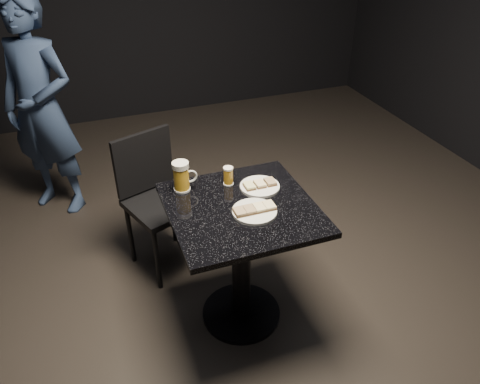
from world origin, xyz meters
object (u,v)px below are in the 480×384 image
at_px(plate_large, 254,211).
at_px(patron, 41,109).
at_px(beer_tumbler, 228,176).
at_px(plate_small, 260,187).
at_px(beer_mug, 182,176).
at_px(table, 241,245).
at_px(chair, 156,194).

relative_size(plate_large, patron, 0.14).
relative_size(plate_large, beer_tumbler, 2.18).
height_order(plate_small, patron, patron).
height_order(beer_mug, beer_tumbler, beer_mug).
bearing_deg(table, patron, 120.32).
distance_m(beer_tumbler, chair, 0.61).
bearing_deg(patron, beer_mug, -24.65).
height_order(beer_tumbler, chair, chair).
distance_m(plate_small, table, 0.31).
bearing_deg(table, beer_mug, 133.41).
height_order(beer_mug, chair, beer_mug).
relative_size(table, beer_mug, 4.75).
relative_size(patron, beer_tumbler, 15.80).
height_order(patron, beer_mug, patron).
relative_size(patron, chair, 1.80).
xyz_separation_m(patron, chair, (0.58, -0.89, -0.28)).
xyz_separation_m(plate_small, table, (-0.15, -0.12, -0.25)).
bearing_deg(beer_mug, beer_tumbler, -6.74).
relative_size(patron, table, 2.06).
bearing_deg(plate_small, chair, 131.56).
bearing_deg(beer_tumbler, patron, 124.45).
distance_m(table, beer_tumbler, 0.36).
bearing_deg(beer_tumbler, plate_large, -83.61).
xyz_separation_m(plate_large, patron, (-0.93, 1.60, 0.02)).
relative_size(beer_mug, beer_tumbler, 1.61).
distance_m(plate_large, beer_mug, 0.42).
relative_size(beer_mug, chair, 0.18).
xyz_separation_m(patron, beer_tumbler, (0.90, -1.31, 0.02)).
distance_m(patron, beer_mug, 1.45).
xyz_separation_m(table, beer_mug, (-0.23, 0.24, 0.32)).
bearing_deg(plate_small, plate_large, -118.72).
bearing_deg(plate_large, plate_small, 61.28).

